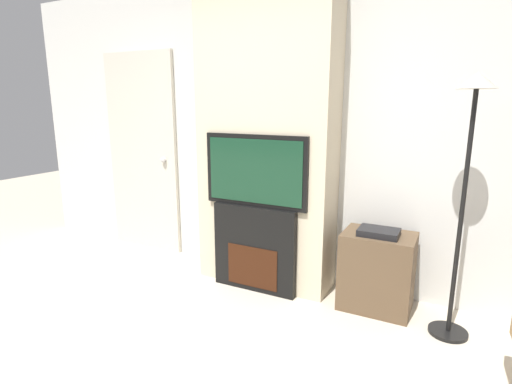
% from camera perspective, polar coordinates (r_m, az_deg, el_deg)
% --- Properties ---
extents(wall_back, '(6.00, 0.06, 2.70)m').
position_cam_1_polar(wall_back, '(3.62, 3.12, 8.87)').
color(wall_back, silver).
rests_on(wall_back, ground_plane).
extents(chimney_breast, '(1.18, 0.39, 2.70)m').
position_cam_1_polar(chimney_breast, '(3.42, 1.53, 8.65)').
color(chimney_breast, beige).
rests_on(chimney_breast, ground_plane).
extents(fireplace, '(0.75, 0.15, 0.74)m').
position_cam_1_polar(fireplace, '(3.45, -0.01, -8.02)').
color(fireplace, black).
rests_on(fireplace, ground_plane).
extents(television, '(0.91, 0.07, 0.60)m').
position_cam_1_polar(television, '(3.28, -0.03, 3.04)').
color(television, black).
rests_on(television, fireplace).
extents(floor_lamp, '(0.26, 0.26, 1.77)m').
position_cam_1_polar(floor_lamp, '(2.88, 28.06, 4.31)').
color(floor_lamp, black).
rests_on(floor_lamp, ground_plane).
extents(media_stand, '(0.54, 0.39, 0.66)m').
position_cam_1_polar(media_stand, '(3.30, 16.89, -10.64)').
color(media_stand, brown).
rests_on(media_stand, ground_plane).
extents(entry_door, '(0.90, 0.09, 2.10)m').
position_cam_1_polar(entry_door, '(4.48, -15.88, 5.28)').
color(entry_door, beige).
rests_on(entry_door, ground_plane).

